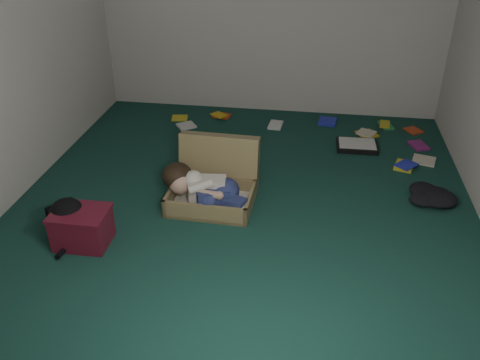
# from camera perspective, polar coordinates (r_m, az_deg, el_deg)

# --- Properties ---
(floor) EXTENTS (4.50, 4.50, 0.00)m
(floor) POSITION_cam_1_polar(r_m,az_deg,el_deg) (4.44, 0.29, -2.96)
(floor) COLOR #143A31
(floor) RESTS_ON ground
(wall_back) EXTENTS (4.50, 0.00, 4.50)m
(wall_back) POSITION_cam_1_polar(r_m,az_deg,el_deg) (6.06, 3.63, 19.34)
(wall_back) COLOR silver
(wall_back) RESTS_ON ground
(wall_front) EXTENTS (4.50, 0.00, 4.50)m
(wall_front) POSITION_cam_1_polar(r_m,az_deg,el_deg) (1.90, -9.70, -6.49)
(wall_front) COLOR silver
(wall_front) RESTS_ON ground
(suitcase) EXTENTS (0.75, 0.73, 0.53)m
(suitcase) POSITION_cam_1_polar(r_m,az_deg,el_deg) (4.48, -2.86, -0.26)
(suitcase) COLOR olive
(suitcase) RESTS_ON floor
(person) EXTENTS (0.78, 0.39, 0.33)m
(person) POSITION_cam_1_polar(r_m,az_deg,el_deg) (4.32, -4.07, -0.89)
(person) COLOR silver
(person) RESTS_ON suitcase
(maroon_bin) EXTENTS (0.43, 0.34, 0.29)m
(maroon_bin) POSITION_cam_1_polar(r_m,az_deg,el_deg) (4.10, -17.32, -5.10)
(maroon_bin) COLOR #581221
(maroon_bin) RESTS_ON floor
(backpack) EXTENTS (0.55, 0.53, 0.26)m
(backpack) POSITION_cam_1_polar(r_m,az_deg,el_deg) (4.23, -18.38, -4.47)
(backpack) COLOR black
(backpack) RESTS_ON floor
(clothing_pile) EXTENTS (0.42, 0.34, 0.13)m
(clothing_pile) POSITION_cam_1_polar(r_m,az_deg,el_deg) (4.79, 20.54, -1.50)
(clothing_pile) COLOR black
(clothing_pile) RESTS_ON floor
(paper_tray) EXTENTS (0.43, 0.33, 0.06)m
(paper_tray) POSITION_cam_1_polar(r_m,az_deg,el_deg) (5.57, 13.00, 3.79)
(paper_tray) COLOR black
(paper_tray) RESTS_ON floor
(book_scatter) EXTENTS (2.96, 1.24, 0.02)m
(book_scatter) POSITION_cam_1_polar(r_m,az_deg,el_deg) (5.84, 9.37, 5.28)
(book_scatter) COLOR gold
(book_scatter) RESTS_ON floor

